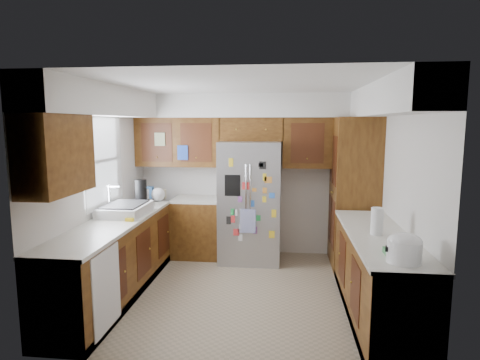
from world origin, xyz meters
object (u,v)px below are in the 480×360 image
rice_cooker (404,247)px  paper_towel (377,221)px  pantry (354,193)px  fridge (250,202)px

rice_cooker → paper_towel: (-0.04, 0.84, 0.01)m
rice_cooker → pantry: bearing=90.0°
rice_cooker → paper_towel: paper_towel is taller
pantry → paper_towel: 1.66m
pantry → fridge: (-1.50, 0.05, -0.17)m
fridge → rice_cooker: fridge is taller
paper_towel → rice_cooker: bearing=-87.5°
fridge → pantry: bearing=-2.1°
fridge → paper_towel: 2.26m
pantry → paper_towel: size_ratio=7.62×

